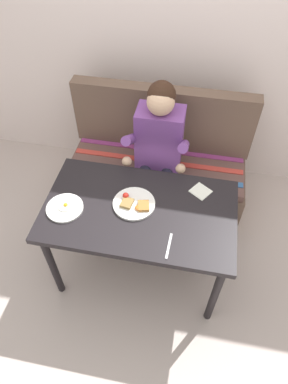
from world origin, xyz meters
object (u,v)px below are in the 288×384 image
Objects in this scene: person at (158,146)px; fork at (169,246)px; plate_breakfast at (134,204)px; napkin at (201,191)px; table at (140,217)px; couch at (158,169)px; plate_eggs at (65,208)px.

person reaches higher than fork.
napkin is (0.40, 0.19, -0.01)m from plate_breakfast.
table is 0.11m from plate_breakfast.
napkin is (0.34, -0.38, -0.01)m from person.
couch is 1.05m from plate_eggs.
couch reaches higher than table.
plate_breakfast is at bearing -154.62° from napkin.
couch is 12.49× the size of napkin.
plate_eggs is 0.87m from napkin.
plate_breakfast reaches higher than napkin.
couch is at bearing 90.00° from table.
napkin reaches higher than fork.
table is at bearing 135.06° from fork.
table is at bearing -90.00° from couch.
person is (0.02, -0.17, 0.41)m from couch.
plate_breakfast reaches higher than fork.
napkin is at bearing 25.38° from plate_breakfast.
couch is at bearing 104.35° from fork.
napkin is (0.36, 0.21, 0.09)m from table.
fork is at bearing -45.14° from plate_breakfast.
couch is at bearing 61.91° from plate_eggs.
table is 0.83m from couch.
person is 0.85m from fork.
couch is 0.85m from plate_breakfast.
table is 0.99× the size of person.
person reaches higher than couch.
couch reaches higher than plate_eggs.
plate_breakfast is 1.16× the size of plate_eggs.
couch is at bearing 123.27° from napkin.
table is at bearing -32.32° from plate_breakfast.
plate_eggs is at bearing -159.75° from napkin.
napkin is at bearing -47.61° from person.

